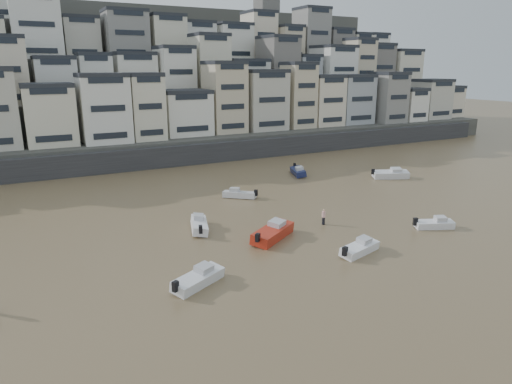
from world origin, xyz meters
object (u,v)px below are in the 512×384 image
boat_i (298,171)px  boat_j (198,277)px  boat_c (273,230)px  boat_h (239,193)px  boat_g (391,173)px  boat_b (434,223)px  person_pink (324,217)px  boat_a (360,247)px  boat_f (199,223)px

boat_i → boat_j: 39.43m
boat_c → boat_h: size_ratio=1.37×
boat_g → boat_i: bearing=167.2°
boat_b → boat_h: bearing=146.7°
boat_b → boat_h: size_ratio=0.94×
boat_i → person_pink: (-10.33, -21.07, 0.14)m
boat_g → person_pink: (-21.74, -12.58, 0.06)m
boat_c → boat_b: bearing=-50.1°
person_pink → boat_g: bearing=30.1°
boat_g → person_pink: person_pink is taller
boat_a → boat_c: boat_c is taller
boat_f → boat_j: size_ratio=1.01×
boat_b → boat_j: 26.92m
boat_g → boat_a: (-23.56, -20.69, -0.14)m
boat_a → boat_b: bearing=-7.6°
person_pink → boat_c: bearing=-170.6°
boat_h → boat_i: bearing=-111.6°
boat_j → person_pink: 18.63m
boat_c → boat_h: 15.30m
boat_g → person_pink: size_ratio=3.41×
boat_c → boat_i: bearing=19.5°
boat_c → boat_h: (3.50, 14.89, -0.24)m
boat_f → boat_j: 12.69m
boat_f → boat_h: size_ratio=1.12×
boat_i → boat_j: size_ratio=1.02×
boat_g → boat_f: boat_g is taller
boat_c → person_pink: 7.11m
boat_a → person_pink: person_pink is taller
boat_i → person_pink: person_pink is taller
boat_f → boat_c: 8.05m
boat_f → person_pink: 13.41m
boat_b → person_pink: person_pink is taller
boat_h → person_pink: 14.17m
boat_i → boat_c: boat_c is taller
boat_j → boat_h: bearing=29.5°
boat_g → boat_b: (-12.01, -19.03, -0.20)m
boat_f → boat_h: boat_f is taller
boat_f → boat_b: bearing=-99.0°
boat_b → person_pink: size_ratio=2.55×
boat_a → boat_h: size_ratio=1.03×
boat_b → boat_c: boat_c is taller
person_pink → boat_b: bearing=-33.5°
boat_a → boat_c: 8.67m
boat_b → boat_j: (-26.91, -0.73, 0.11)m
boat_c → boat_a: bearing=-85.8°
boat_a → person_pink: bearing=61.5°
boat_g → boat_j: size_ratio=1.14×
boat_f → boat_g: bearing=-59.6°
boat_g → person_pink: 25.12m
boat_h → boat_b: bearing=163.7°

